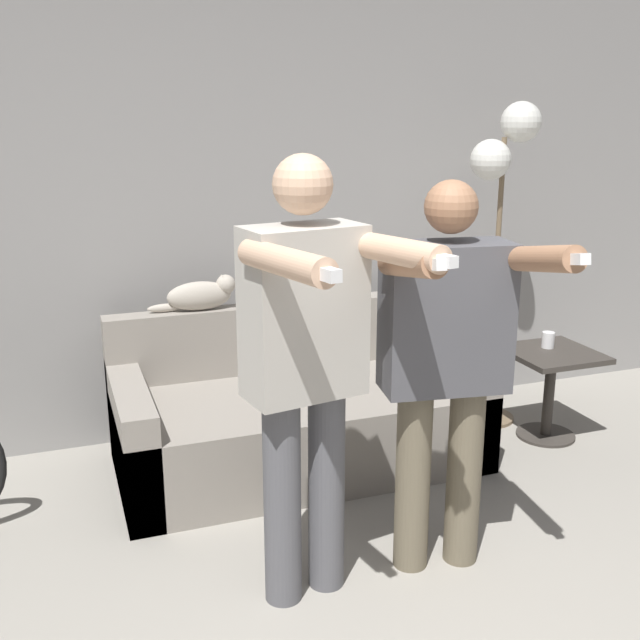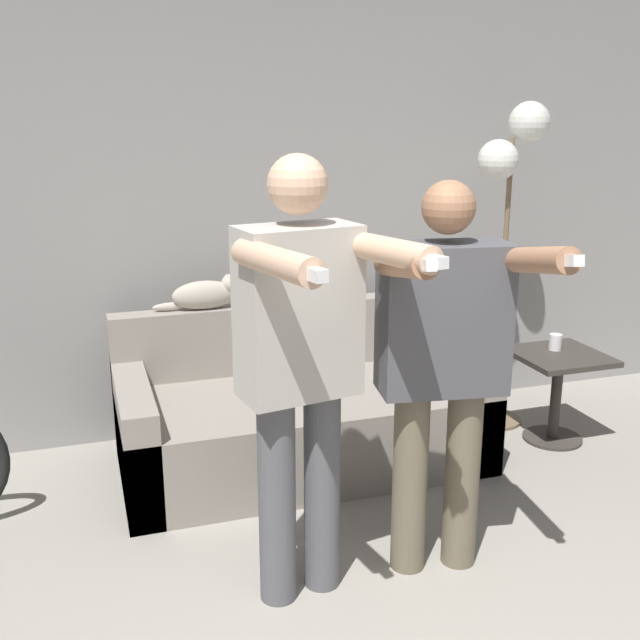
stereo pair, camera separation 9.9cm
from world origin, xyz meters
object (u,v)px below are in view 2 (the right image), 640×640
floor_lamp (511,174)px  person_right (444,355)px  side_table (558,378)px  couch (300,415)px  cup (555,342)px  person_left (301,357)px  cat (207,294)px

floor_lamp → person_right: bearing=-129.6°
person_right → side_table: size_ratio=3.05×
couch → person_right: person_right is taller
person_right → cup: bearing=47.8°
person_left → person_right: bearing=-9.4°
cup → person_right: bearing=-141.3°
person_right → side_table: (1.20, 0.90, -0.54)m
floor_lamp → cat: bearing=173.4°
cat → floor_lamp: (1.68, -0.19, 0.60)m
cat → couch: bearing=-40.0°
couch → side_table: (1.44, -0.19, 0.11)m
person_left → cup: (1.78, 0.97, -0.40)m
person_right → floor_lamp: (1.03, 1.24, 0.56)m
couch → person_right: 1.30m
person_left → cat: 1.44m
couch → side_table: couch is taller
couch → side_table: 1.46m
person_left → side_table: bearing=17.8°
couch → cup: (1.45, -0.12, 0.30)m
couch → cup: couch is taller
person_right → cup: person_right is taller
cat → side_table: 1.99m
cat → cup: bearing=-14.0°
couch → floor_lamp: 1.76m
person_left → person_right: (0.56, 0.00, -0.05)m
person_left → side_table: size_ratio=3.25×
side_table → person_left: bearing=-152.8°
cat → cup: 1.95m
couch → side_table: bearing=-7.5°
cat → side_table: bearing=-16.1°
side_table → cup: 0.20m
cat → floor_lamp: 1.79m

